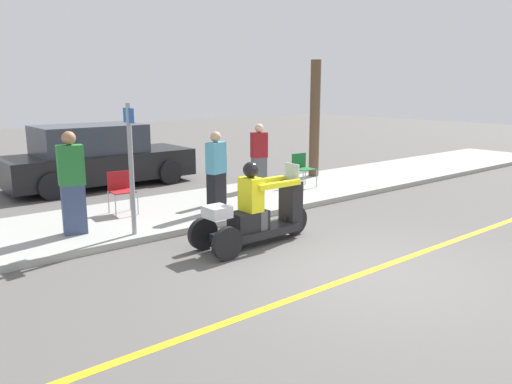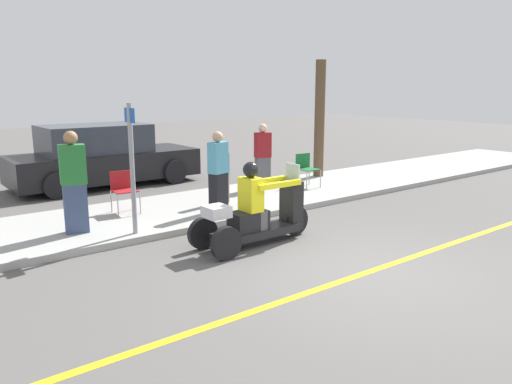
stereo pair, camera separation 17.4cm
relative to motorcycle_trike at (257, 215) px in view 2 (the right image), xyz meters
The scene contains 13 objects.
ground_plane 2.10m from the motorcycle_trike, 78.50° to the right, with size 60.00×60.00×0.00m, color #565451.
lane_stripe 2.06m from the motorcycle_trike, 90.45° to the right, with size 24.00×0.12×0.01m.
sidewalk_strip 2.67m from the motorcycle_trike, 81.14° to the left, with size 28.00×2.80×0.12m.
motorcycle_trike is the anchor object (origin of this frame).
spectator_mid_group 2.63m from the motorcycle_trike, 68.56° to the left, with size 0.32×0.23×1.23m.
spectator_end_of_line 1.97m from the motorcycle_trike, 75.48° to the left, with size 0.43×0.32×1.60m.
spectator_by_tree 4.11m from the motorcycle_trike, 50.06° to the left, with size 0.42×0.32×1.58m.
spectator_far_back 3.14m from the motorcycle_trike, 136.84° to the left, with size 0.46×0.32×1.74m.
folding_chair_set_back 4.50m from the motorcycle_trike, 36.30° to the left, with size 0.50×0.50×0.82m.
folding_chair_curbside 3.15m from the motorcycle_trike, 109.38° to the left, with size 0.51×0.51×0.82m.
parked_car_lot_center 6.51m from the motorcycle_trike, 91.03° to the left, with size 4.77×2.07×1.62m.
tree_trunk 6.20m from the motorcycle_trike, 35.59° to the left, with size 0.28×0.28×3.17m.
street_sign 2.25m from the motorcycle_trike, 135.87° to the left, with size 0.08×0.36×2.20m.
Camera 2 is at (-5.31, -4.30, 2.58)m, focal length 35.00 mm.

